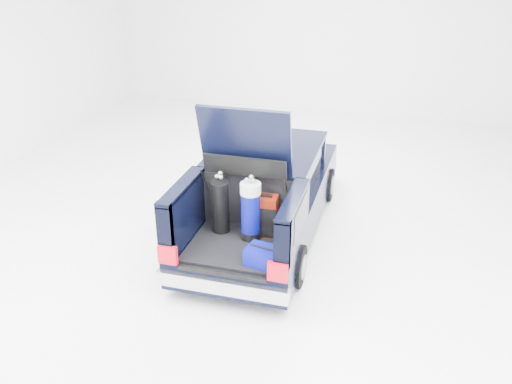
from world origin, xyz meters
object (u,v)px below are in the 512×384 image
(red_suitcase, at_px, (264,216))
(blue_duffel, at_px, (265,257))
(black_golf_bag, at_px, (220,206))
(blue_golf_bag, at_px, (251,210))
(car, at_px, (266,192))

(red_suitcase, height_order, blue_duffel, red_suitcase)
(red_suitcase, relative_size, black_golf_bag, 0.67)
(red_suitcase, distance_m, blue_golf_bag, 0.26)
(red_suitcase, relative_size, blue_golf_bag, 0.65)
(car, xyz_separation_m, red_suitcase, (0.28, -1.19, 0.22))
(car, relative_size, blue_duffel, 8.46)
(black_golf_bag, bearing_deg, blue_duffel, -54.56)
(car, xyz_separation_m, black_golf_bag, (-0.33, -1.31, 0.35))
(red_suitcase, bearing_deg, black_golf_bag, -173.29)
(black_golf_bag, xyz_separation_m, blue_golf_bag, (0.46, -0.04, 0.02))
(car, height_order, red_suitcase, car)
(red_suitcase, xyz_separation_m, blue_duffel, (0.22, -0.77, -0.18))
(blue_golf_bag, bearing_deg, blue_duffel, -59.68)
(black_golf_bag, distance_m, blue_duffel, 1.10)
(black_golf_bag, bearing_deg, red_suitcase, -5.58)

